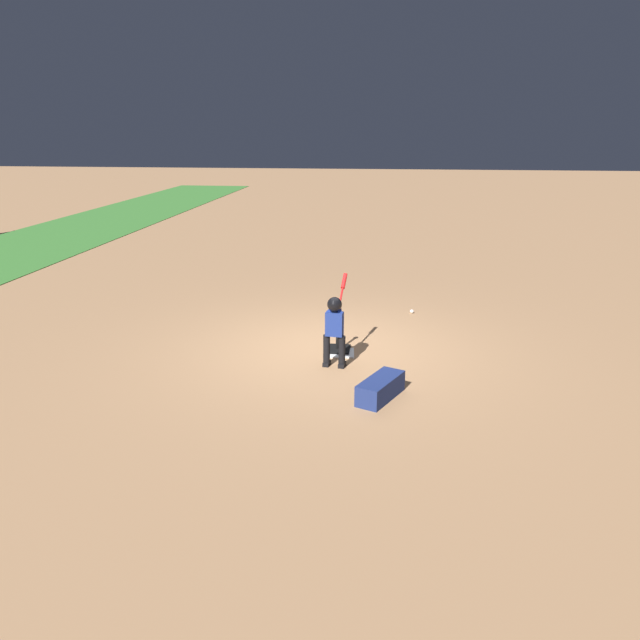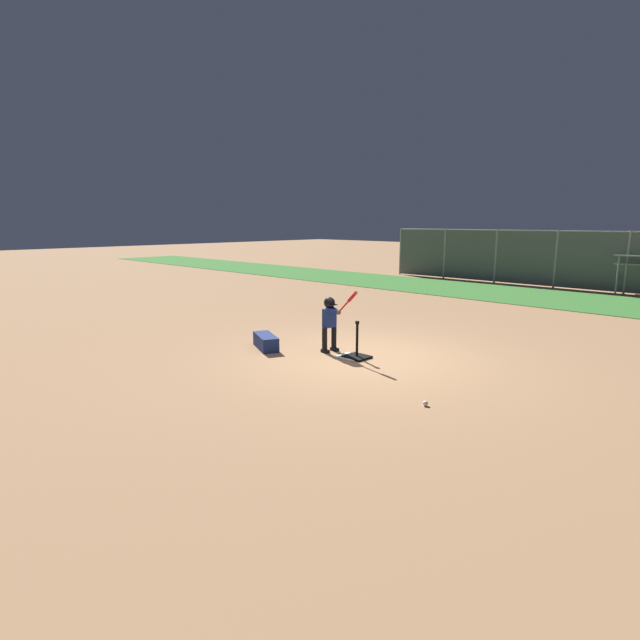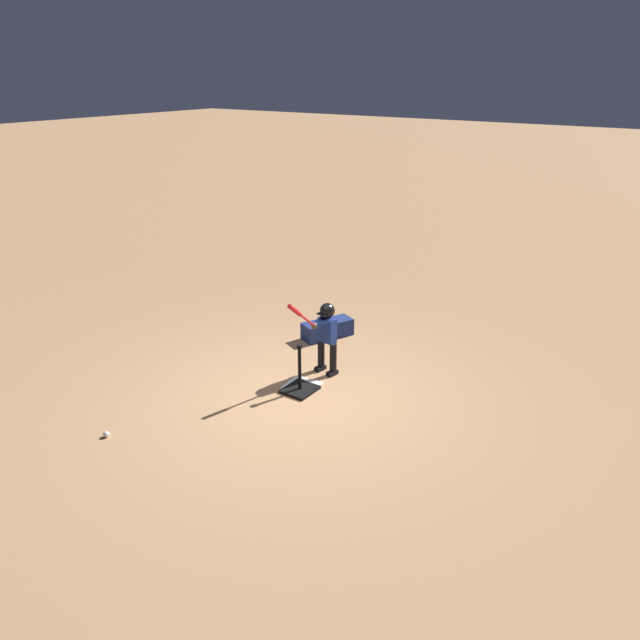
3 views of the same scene
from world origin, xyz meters
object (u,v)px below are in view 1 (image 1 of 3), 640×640
at_px(batter_child, 335,322).
at_px(equipment_bag, 380,388).
at_px(baseball, 412,311).
at_px(batting_tee, 337,345).

distance_m(batter_child, equipment_bag, 1.41).
relative_size(baseball, equipment_bag, 0.09).
height_order(batting_tee, baseball, batting_tee).
relative_size(batter_child, equipment_bag, 1.51).
xyz_separation_m(batting_tee, baseball, (2.26, -1.23, -0.06)).
height_order(batting_tee, batter_child, batter_child).
bearing_deg(baseball, equipment_bag, 172.88).
distance_m(batting_tee, baseball, 2.57).
distance_m(batter_child, baseball, 3.22).
bearing_deg(equipment_bag, batter_child, 57.99).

